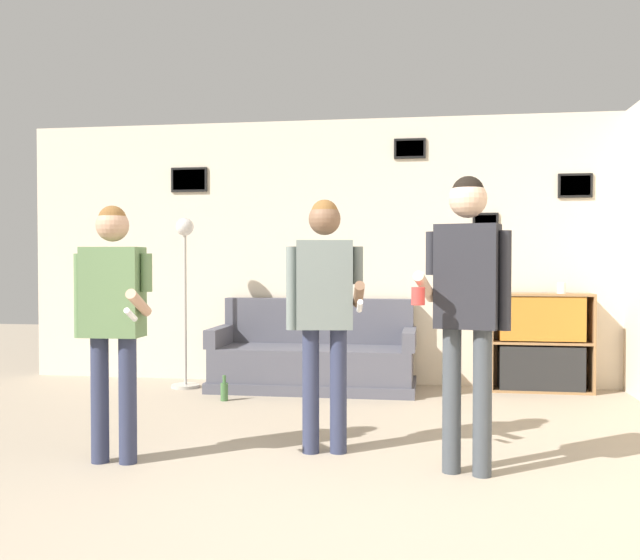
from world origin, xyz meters
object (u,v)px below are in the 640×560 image
(person_watcher_holding_cup, at_px, (467,290))
(drinking_cup, at_px, (561,288))
(bookshelf, at_px, (541,343))
(person_player_foreground_left, at_px, (113,307))
(floor_lamp, at_px, (185,281))
(person_player_foreground_center, at_px, (325,298))
(couch, at_px, (314,360))
(bottle_on_floor, at_px, (224,391))

(person_watcher_holding_cup, distance_m, drinking_cup, 3.01)
(bookshelf, bearing_deg, drinking_cup, 0.20)
(bookshelf, distance_m, person_player_foreground_left, 4.21)
(floor_lamp, distance_m, drinking_cup, 3.65)
(floor_lamp, relative_size, person_player_foreground_center, 1.02)
(bookshelf, distance_m, floor_lamp, 3.51)
(person_watcher_holding_cup, bearing_deg, drinking_cup, 70.01)
(floor_lamp, distance_m, person_player_foreground_left, 2.65)
(drinking_cup, bearing_deg, couch, -175.22)
(floor_lamp, xyz_separation_m, bottle_on_floor, (0.57, -0.60, -0.97))
(floor_lamp, xyz_separation_m, person_player_foreground_center, (1.71, -2.18, -0.05))
(floor_lamp, bearing_deg, bookshelf, 5.19)
(floor_lamp, bearing_deg, person_watcher_holding_cup, -44.01)
(person_player_foreground_center, relative_size, drinking_cup, 15.88)
(couch, bearing_deg, person_watcher_holding_cup, -63.13)
(person_watcher_holding_cup, xyz_separation_m, bottle_on_floor, (-2.03, 1.92, -0.99))
(couch, height_order, person_player_foreground_left, person_player_foreground_left)
(bookshelf, height_order, drinking_cup, drinking_cup)
(bookshelf, height_order, person_player_foreground_center, person_player_foreground_center)
(floor_lamp, height_order, person_watcher_holding_cup, person_watcher_holding_cup)
(person_watcher_holding_cup, relative_size, bottle_on_floor, 7.61)
(drinking_cup, bearing_deg, bottle_on_floor, -163.47)
(person_player_foreground_center, bearing_deg, floor_lamp, 128.20)
(couch, bearing_deg, person_player_foreground_left, -106.67)
(couch, distance_m, floor_lamp, 1.49)
(floor_lamp, height_order, bottle_on_floor, floor_lamp)
(couch, height_order, bottle_on_floor, couch)
(bookshelf, bearing_deg, bottle_on_floor, -162.46)
(drinking_cup, bearing_deg, person_player_foreground_center, -127.62)
(floor_lamp, bearing_deg, couch, 5.21)
(couch, bearing_deg, drinking_cup, 4.78)
(person_player_foreground_left, height_order, bottle_on_floor, person_player_foreground_left)
(floor_lamp, distance_m, person_player_foreground_center, 2.77)
(bottle_on_floor, bearing_deg, couch, 45.52)
(floor_lamp, xyz_separation_m, person_watcher_holding_cup, (2.61, -2.52, 0.02))
(couch, relative_size, drinking_cup, 19.07)
(person_watcher_holding_cup, xyz_separation_m, drinking_cup, (1.03, 2.83, -0.09))
(couch, relative_size, person_player_foreground_center, 1.20)
(person_player_foreground_left, bearing_deg, floor_lamp, 99.93)
(person_player_foreground_left, bearing_deg, bottle_on_floor, 86.69)
(floor_lamp, bearing_deg, bottle_on_floor, -46.12)
(drinking_cup, bearing_deg, bookshelf, -179.80)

